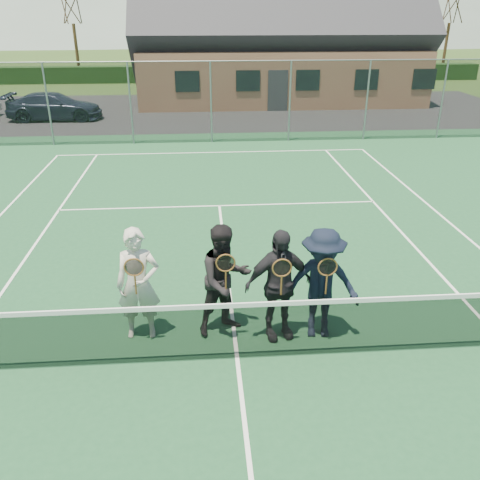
{
  "coord_description": "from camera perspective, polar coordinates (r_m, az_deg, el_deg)",
  "views": [
    {
      "loc": [
        -0.43,
        -6.07,
        4.69
      ],
      "look_at": [
        0.16,
        1.5,
        1.25
      ],
      "focal_mm": 38.0,
      "sensor_mm": 36.0,
      "label": 1
    }
  ],
  "objects": [
    {
      "name": "car_c",
      "position": [
        25.83,
        -20.12,
        13.91
      ],
      "size": [
        4.28,
        1.76,
        1.24
      ],
      "primitive_type": "imported",
      "rotation": [
        0.0,
        0.0,
        1.57
      ],
      "color": "black",
      "rests_on": "ground"
    },
    {
      "name": "tarmac_carpark",
      "position": [
        26.72,
        -12.43,
        13.75
      ],
      "size": [
        40.0,
        12.0,
        0.01
      ],
      "primitive_type": "cube",
      "color": "black",
      "rests_on": "ground"
    },
    {
      "name": "player_a",
      "position": [
        7.83,
        -11.35,
        -4.9
      ],
      "size": [
        0.67,
        0.51,
        1.8
      ],
      "color": "beige",
      "rests_on": "court_surface"
    },
    {
      "name": "tennis_net",
      "position": [
        7.36,
        -0.34,
        -9.93
      ],
      "size": [
        11.68,
        0.08,
        1.1
      ],
      "color": "slate",
      "rests_on": "ground"
    },
    {
      "name": "player_d",
      "position": [
        7.79,
        9.13,
        -4.91
      ],
      "size": [
        1.23,
        0.8,
        1.8
      ],
      "color": "black",
      "rests_on": "court_surface"
    },
    {
      "name": "ground",
      "position": [
        26.49,
        -3.57,
        14.15
      ],
      "size": [
        220.0,
        220.0,
        0.0
      ],
      "primitive_type": "plane",
      "color": "#2A4318",
      "rests_on": "ground"
    },
    {
      "name": "player_b",
      "position": [
        7.8,
        -1.69,
        -4.51
      ],
      "size": [
        1.07,
        0.97,
        1.8
      ],
      "color": "black",
      "rests_on": "court_surface"
    },
    {
      "name": "court_surface",
      "position": [
        7.67,
        -0.33,
        -13.2
      ],
      "size": [
        30.0,
        30.0,
        0.02
      ],
      "primitive_type": "cube",
      "color": "#1C4C2B",
      "rests_on": "ground"
    },
    {
      "name": "court_markings",
      "position": [
        7.67,
        -0.33,
        -13.11
      ],
      "size": [
        11.03,
        23.83,
        0.01
      ],
      "color": "white",
      "rests_on": "court_surface"
    },
    {
      "name": "perimeter_fence",
      "position": [
        19.83,
        -3.27,
        15.17
      ],
      "size": [
        30.07,
        0.07,
        3.02
      ],
      "color": "slate",
      "rests_on": "ground"
    },
    {
      "name": "clubhouse",
      "position": [
        30.4,
        4.26,
        23.02
      ],
      "size": [
        15.6,
        8.2,
        7.7
      ],
      "color": "#9E6B4C",
      "rests_on": "ground"
    },
    {
      "name": "player_c",
      "position": [
        7.69,
        4.32,
        -5.05
      ],
      "size": [
        1.12,
        0.65,
        1.8
      ],
      "color": "black",
      "rests_on": "court_surface"
    },
    {
      "name": "hedge_row",
      "position": [
        38.29,
        -3.99,
        18.14
      ],
      "size": [
        40.0,
        1.2,
        1.1
      ],
      "primitive_type": "cube",
      "color": "black",
      "rests_on": "ground"
    }
  ]
}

